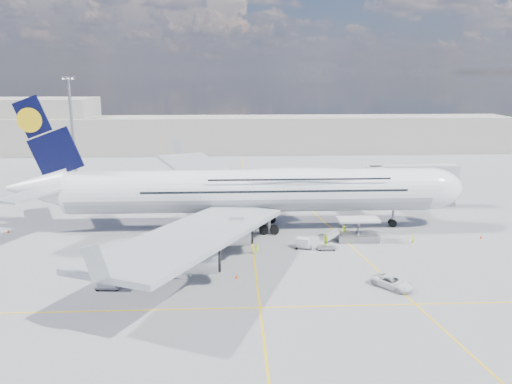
{
  "coord_description": "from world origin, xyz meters",
  "views": [
    {
      "loc": [
        -2.98,
        -72.62,
        26.36
      ],
      "look_at": [
        0.88,
        8.0,
        6.99
      ],
      "focal_mm": 35.0,
      "sensor_mm": 36.0,
      "label": 1
    }
  ],
  "objects_px": {
    "crew_van": "(344,231)",
    "service_van": "(392,282)",
    "baggage_tug": "(180,272)",
    "cargo_loader": "(356,233)",
    "dolly_nose_far": "(303,243)",
    "crew_loader": "(326,240)",
    "cone_tail": "(8,231)",
    "crew_nose": "(413,240)",
    "dolly_back": "(145,246)",
    "dolly_row_a": "(108,281)",
    "dolly_row_b": "(188,246)",
    "crew_tug": "(257,249)",
    "cone_wing_left_inner": "(196,212)",
    "jet_bridge": "(401,176)",
    "dolly_nose_near": "(326,248)",
    "airliner": "(252,190)",
    "cone_nose": "(481,237)",
    "catering_truck_outer": "(189,175)",
    "catering_truck_inner": "(217,200)",
    "cone_wing_right_outer": "(133,271)",
    "dolly_row_c": "(178,249)",
    "cone_wing_right_inner": "(237,276)",
    "crew_wing": "(221,238)",
    "light_mast": "(73,131)",
    "cone_wing_left_outer": "(215,188)"
  },
  "relations": [
    {
      "from": "crew_van",
      "to": "service_van",
      "type": "bearing_deg",
      "value": 158.12
    },
    {
      "from": "baggage_tug",
      "to": "cargo_loader",
      "type": "bearing_deg",
      "value": 45.78
    },
    {
      "from": "dolly_nose_far",
      "to": "crew_loader",
      "type": "xyz_separation_m",
      "value": [
        3.66,
        0.92,
        0.08
      ]
    },
    {
      "from": "cone_tail",
      "to": "crew_nose",
      "type": "bearing_deg",
      "value": -7.86
    },
    {
      "from": "dolly_back",
      "to": "dolly_row_a",
      "type": "bearing_deg",
      "value": -90.05
    },
    {
      "from": "dolly_row_b",
      "to": "dolly_back",
      "type": "relative_size",
      "value": 0.94
    },
    {
      "from": "dolly_row_b",
      "to": "crew_tug",
      "type": "distance_m",
      "value": 11.02
    },
    {
      "from": "dolly_nose_far",
      "to": "cone_wing_left_inner",
      "type": "bearing_deg",
      "value": 152.19
    },
    {
      "from": "jet_bridge",
      "to": "dolly_nose_near",
      "type": "bearing_deg",
      "value": -130.03
    },
    {
      "from": "airliner",
      "to": "cone_nose",
      "type": "distance_m",
      "value": 38.39
    },
    {
      "from": "dolly_row_a",
      "to": "catering_truck_outer",
      "type": "height_order",
      "value": "catering_truck_outer"
    },
    {
      "from": "service_van",
      "to": "catering_truck_inner",
      "type": "bearing_deg",
      "value": 81.2
    },
    {
      "from": "catering_truck_inner",
      "to": "cone_nose",
      "type": "relative_size",
      "value": 12.52
    },
    {
      "from": "catering_truck_inner",
      "to": "cone_tail",
      "type": "bearing_deg",
      "value": -158.21
    },
    {
      "from": "dolly_row_a",
      "to": "catering_truck_outer",
      "type": "distance_m",
      "value": 61.94
    },
    {
      "from": "service_van",
      "to": "cone_wing_right_outer",
      "type": "relative_size",
      "value": 10.08
    },
    {
      "from": "cone_wing_left_inner",
      "to": "catering_truck_outer",
      "type": "bearing_deg",
      "value": 97.32
    },
    {
      "from": "crew_loader",
      "to": "dolly_back",
      "type": "bearing_deg",
      "value": -115.37
    },
    {
      "from": "crew_tug",
      "to": "dolly_row_c",
      "type": "bearing_deg",
      "value": 166.12
    },
    {
      "from": "catering_truck_inner",
      "to": "cone_wing_right_inner",
      "type": "relative_size",
      "value": 12.79
    },
    {
      "from": "catering_truck_outer",
      "to": "crew_wing",
      "type": "relative_size",
      "value": 3.96
    },
    {
      "from": "dolly_row_a",
      "to": "cone_wing_left_inner",
      "type": "height_order",
      "value": "dolly_row_a"
    },
    {
      "from": "jet_bridge",
      "to": "service_van",
      "type": "distance_m",
      "value": 38.99
    },
    {
      "from": "baggage_tug",
      "to": "crew_van",
      "type": "distance_m",
      "value": 29.49
    },
    {
      "from": "dolly_back",
      "to": "cone_nose",
      "type": "distance_m",
      "value": 53.73
    },
    {
      "from": "light_mast",
      "to": "catering_truck_inner",
      "type": "bearing_deg",
      "value": -33.59
    },
    {
      "from": "catering_truck_outer",
      "to": "cone_wing_right_outer",
      "type": "bearing_deg",
      "value": -105.51
    },
    {
      "from": "dolly_row_b",
      "to": "dolly_row_c",
      "type": "relative_size",
      "value": 0.88
    },
    {
      "from": "jet_bridge",
      "to": "dolly_row_b",
      "type": "distance_m",
      "value": 45.2
    },
    {
      "from": "dolly_row_b",
      "to": "cone_wing_right_inner",
      "type": "bearing_deg",
      "value": -33.54
    },
    {
      "from": "crew_loader",
      "to": "catering_truck_inner",
      "type": "bearing_deg",
      "value": -170.49
    },
    {
      "from": "catering_truck_inner",
      "to": "service_van",
      "type": "height_order",
      "value": "catering_truck_inner"
    },
    {
      "from": "light_mast",
      "to": "cone_tail",
      "type": "xyz_separation_m",
      "value": [
        -1.02,
        -35.31,
        -12.93
      ]
    },
    {
      "from": "crew_nose",
      "to": "cone_wing_left_outer",
      "type": "xyz_separation_m",
      "value": [
        -32.4,
        39.76,
        -0.47
      ]
    },
    {
      "from": "dolly_nose_far",
      "to": "catering_truck_inner",
      "type": "relative_size",
      "value": 0.44
    },
    {
      "from": "crew_tug",
      "to": "crew_van",
      "type": "bearing_deg",
      "value": 10.88
    },
    {
      "from": "dolly_nose_near",
      "to": "crew_loader",
      "type": "relative_size",
      "value": 1.44
    },
    {
      "from": "crew_wing",
      "to": "cone_tail",
      "type": "bearing_deg",
      "value": 100.87
    },
    {
      "from": "light_mast",
      "to": "service_van",
      "type": "bearing_deg",
      "value": -46.68
    },
    {
      "from": "jet_bridge",
      "to": "baggage_tug",
      "type": "bearing_deg",
      "value": -141.66
    },
    {
      "from": "baggage_tug",
      "to": "crew_tug",
      "type": "xyz_separation_m",
      "value": [
        10.58,
        8.06,
        0.02
      ]
    },
    {
      "from": "catering_truck_outer",
      "to": "crew_loader",
      "type": "height_order",
      "value": "catering_truck_outer"
    },
    {
      "from": "catering_truck_outer",
      "to": "crew_wing",
      "type": "xyz_separation_m",
      "value": [
        8.72,
        -45.19,
        -1.01
      ]
    },
    {
      "from": "dolly_back",
      "to": "dolly_nose_far",
      "type": "distance_m",
      "value": 23.89
    },
    {
      "from": "light_mast",
      "to": "catering_truck_inner",
      "type": "xyz_separation_m",
      "value": [
        33.89,
        -22.51,
        -11.32
      ]
    },
    {
      "from": "dolly_nose_far",
      "to": "cone_wing_right_outer",
      "type": "relative_size",
      "value": 5.61
    },
    {
      "from": "jet_bridge",
      "to": "crew_loader",
      "type": "distance_m",
      "value": 28.16
    },
    {
      "from": "dolly_nose_far",
      "to": "service_van",
      "type": "distance_m",
      "value": 17.52
    },
    {
      "from": "crew_loader",
      "to": "crew_nose",
      "type": "bearing_deg",
      "value": 61.35
    },
    {
      "from": "cargo_loader",
      "to": "crew_wing",
      "type": "distance_m",
      "value": 21.77
    }
  ]
}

